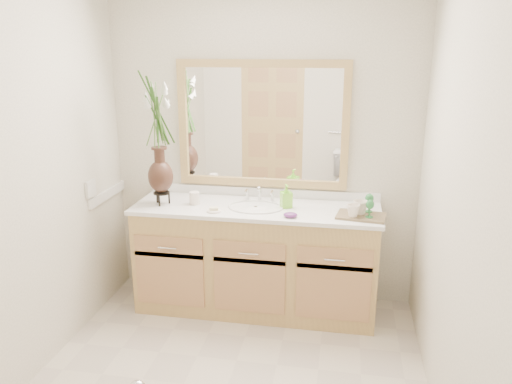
% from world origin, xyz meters
% --- Properties ---
extents(wall_back, '(2.40, 0.02, 2.40)m').
position_xyz_m(wall_back, '(0.00, 1.30, 1.20)').
color(wall_back, white).
rests_on(wall_back, floor).
extents(wall_front, '(2.40, 0.02, 2.40)m').
position_xyz_m(wall_front, '(0.00, -1.30, 1.20)').
color(wall_front, white).
rests_on(wall_front, floor).
extents(wall_left, '(0.02, 2.60, 2.40)m').
position_xyz_m(wall_left, '(-1.20, 0.00, 1.20)').
color(wall_left, white).
rests_on(wall_left, floor).
extents(wall_right, '(0.02, 2.60, 2.40)m').
position_xyz_m(wall_right, '(1.20, 0.00, 1.20)').
color(wall_right, white).
rests_on(wall_right, floor).
extents(vanity, '(1.80, 0.55, 0.80)m').
position_xyz_m(vanity, '(0.00, 1.01, 0.40)').
color(vanity, tan).
rests_on(vanity, floor).
extents(counter, '(1.84, 0.57, 0.03)m').
position_xyz_m(counter, '(0.00, 1.01, 0.82)').
color(counter, white).
rests_on(counter, vanity).
extents(sink, '(0.38, 0.34, 0.23)m').
position_xyz_m(sink, '(0.00, 1.00, 0.78)').
color(sink, white).
rests_on(sink, counter).
extents(mirror, '(1.32, 0.04, 0.97)m').
position_xyz_m(mirror, '(0.00, 1.28, 1.41)').
color(mirror, white).
rests_on(mirror, wall_back).
extents(switch_plate, '(0.02, 0.12, 0.12)m').
position_xyz_m(switch_plate, '(-1.19, 0.76, 0.98)').
color(switch_plate, white).
rests_on(switch_plate, wall_left).
extents(door, '(0.80, 0.03, 2.00)m').
position_xyz_m(door, '(-0.30, -1.29, 1.00)').
color(door, tan).
rests_on(door, floor).
extents(flower_vase, '(0.22, 0.22, 0.91)m').
position_xyz_m(flower_vase, '(-0.71, 0.95, 1.45)').
color(flower_vase, black).
rests_on(flower_vase, counter).
extents(tumbler, '(0.07, 0.07, 0.10)m').
position_xyz_m(tumbler, '(-0.47, 0.99, 0.88)').
color(tumbler, white).
rests_on(tumbler, counter).
extents(soap_dish, '(0.10, 0.10, 0.03)m').
position_xyz_m(soap_dish, '(-0.28, 0.84, 0.84)').
color(soap_dish, white).
rests_on(soap_dish, counter).
extents(soap_bottle, '(0.09, 0.10, 0.16)m').
position_xyz_m(soap_bottle, '(0.22, 1.04, 0.91)').
color(soap_bottle, '#81E235').
rests_on(soap_bottle, counter).
extents(purple_dish, '(0.10, 0.08, 0.03)m').
position_xyz_m(purple_dish, '(0.28, 0.82, 0.85)').
color(purple_dish, '#5C2369').
rests_on(purple_dish, counter).
extents(tray, '(0.36, 0.27, 0.02)m').
position_xyz_m(tray, '(0.77, 0.91, 0.84)').
color(tray, brown).
rests_on(tray, counter).
extents(mug_left, '(0.12, 0.11, 0.09)m').
position_xyz_m(mug_left, '(0.71, 0.86, 0.89)').
color(mug_left, white).
rests_on(mug_left, tray).
extents(mug_right, '(0.14, 0.14, 0.10)m').
position_xyz_m(mug_right, '(0.76, 0.93, 0.90)').
color(mug_right, white).
rests_on(mug_right, tray).
extents(goblet_front, '(0.06, 0.06, 0.13)m').
position_xyz_m(goblet_front, '(0.82, 0.87, 0.93)').
color(goblet_front, '#277536').
rests_on(goblet_front, tray).
extents(goblet_back, '(0.06, 0.06, 0.13)m').
position_xyz_m(goblet_back, '(0.82, 0.99, 0.94)').
color(goblet_back, '#277536').
rests_on(goblet_back, tray).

